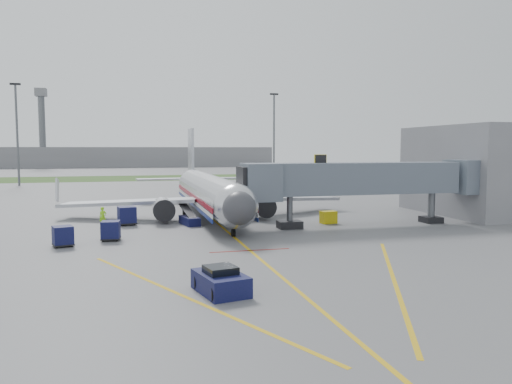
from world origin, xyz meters
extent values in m
plane|color=#565659|center=(0.00, 0.00, 0.00)|extent=(400.00, 400.00, 0.00)
cube|color=#2D4C1E|center=(0.00, 90.00, 0.01)|extent=(300.00, 25.00, 0.01)
cube|color=gold|center=(0.00, -2.00, 0.00)|extent=(0.25, 50.00, 0.01)
cube|color=maroon|center=(0.00, -4.00, 0.00)|extent=(6.00, 0.25, 0.01)
cube|color=gold|center=(-6.00, -14.00, 0.00)|extent=(9.52, 20.04, 0.01)
cube|color=gold|center=(6.00, -14.00, 0.00)|extent=(9.52, 20.04, 0.01)
cylinder|color=silver|center=(0.00, 15.00, 2.70)|extent=(3.80, 28.00, 3.80)
sphere|color=silver|center=(0.00, 1.00, 2.70)|extent=(3.80, 3.80, 3.80)
sphere|color=#38383D|center=(0.00, -0.30, 2.70)|extent=(2.74, 2.74, 2.74)
cube|color=black|center=(0.00, 0.60, 3.25)|extent=(2.20, 1.20, 0.55)
cone|color=silver|center=(0.00, 31.50, 2.70)|extent=(3.80, 5.00, 3.80)
cube|color=#B7BAC1|center=(0.00, 31.00, 6.70)|extent=(0.35, 4.20, 7.00)
cube|color=#B7BAC1|center=(-8.50, 15.00, 1.80)|extent=(15.10, 8.59, 1.13)
cube|color=#B7BAC1|center=(8.50, 15.00, 1.80)|extent=(15.10, 8.59, 1.13)
cylinder|color=silver|center=(-5.20, 12.00, 1.35)|extent=(2.10, 3.60, 2.10)
cylinder|color=silver|center=(5.20, 12.00, 1.35)|extent=(2.10, 3.60, 2.10)
cube|color=maroon|center=(1.92, 15.00, 2.35)|extent=(0.05, 28.00, 0.45)
cube|color=navy|center=(1.92, 15.00, 1.45)|extent=(0.05, 28.00, 0.35)
cylinder|color=black|center=(0.00, 2.00, 0.30)|extent=(0.28, 0.70, 0.70)
cylinder|color=black|center=(-2.60, 15.50, 0.45)|extent=(0.50, 1.00, 1.00)
cylinder|color=black|center=(2.60, 15.50, 0.45)|extent=(0.50, 1.00, 1.00)
cube|color=slate|center=(13.00, 5.00, 4.60)|extent=(20.00, 3.00, 3.00)
cube|color=slate|center=(3.20, 5.00, 4.40)|extent=(3.20, 3.60, 3.40)
cube|color=black|center=(2.00, 5.00, 4.40)|extent=(1.60, 3.00, 2.80)
cube|color=#D7BF0C|center=(9.00, 5.00, 6.40)|extent=(1.20, 0.15, 1.00)
cylinder|color=#595B60|center=(6.00, 5.00, 1.55)|extent=(0.56, 0.56, 3.10)
cube|color=black|center=(6.00, 5.00, 0.35)|extent=(2.20, 1.60, 0.70)
cylinder|color=#595B60|center=(21.00, 5.00, 1.55)|extent=(0.70, 0.70, 3.10)
cube|color=black|center=(21.00, 5.00, 0.30)|extent=(1.80, 1.80, 0.60)
cube|color=slate|center=(25.00, 5.00, 4.60)|extent=(3.00, 4.00, 3.40)
cube|color=slate|center=(30.00, 10.00, 5.00)|extent=(10.00, 16.00, 10.00)
cylinder|color=#595B60|center=(-30.00, 70.00, 10.00)|extent=(0.44, 0.44, 20.00)
cube|color=black|center=(-30.00, 70.00, 20.20)|extent=(2.00, 0.40, 0.40)
cylinder|color=#595B60|center=(25.00, 75.00, 10.00)|extent=(0.44, 0.44, 20.00)
cube|color=black|center=(25.00, 75.00, 20.20)|extent=(2.00, 0.40, 0.40)
cube|color=slate|center=(-10.00, 170.00, 4.00)|extent=(120.00, 14.00, 8.00)
cylinder|color=#595B60|center=(-40.00, 165.00, 14.00)|extent=(2.40, 2.40, 28.00)
cube|color=slate|center=(-40.00, 165.00, 28.50)|extent=(4.00, 4.00, 3.00)
cube|color=#0C1235|center=(-4.00, -14.04, 0.52)|extent=(2.76, 3.75, 1.03)
cube|color=black|center=(-4.00, -14.04, 1.18)|extent=(1.80, 1.80, 0.47)
cylinder|color=black|center=(-4.56, -15.41, 0.38)|extent=(0.37, 0.78, 0.75)
cylinder|color=black|center=(-2.91, -15.05, 0.38)|extent=(0.37, 0.78, 0.75)
cylinder|color=black|center=(-5.09, -13.03, 0.38)|extent=(0.37, 0.78, 0.75)
cylinder|color=black|center=(-3.44, -12.66, 0.38)|extent=(0.37, 0.78, 0.75)
cube|color=#0C1235|center=(-10.02, 2.77, 0.87)|extent=(1.56, 1.56, 1.42)
cube|color=black|center=(-10.02, 2.77, 0.17)|extent=(1.61, 1.61, 0.11)
cylinder|color=black|center=(-10.62, 2.28, 0.13)|extent=(0.23, 0.28, 0.26)
cylinder|color=black|center=(-9.52, 2.17, 0.13)|extent=(0.23, 0.28, 0.26)
cylinder|color=black|center=(-10.51, 3.38, 0.13)|extent=(0.23, 0.28, 0.26)
cylinder|color=black|center=(-9.41, 3.26, 0.13)|extent=(0.23, 0.28, 0.26)
cube|color=#0C1235|center=(-13.46, 1.04, 0.86)|extent=(1.74, 1.74, 1.40)
cube|color=black|center=(-13.46, 1.04, 0.16)|extent=(1.80, 1.80, 0.11)
cylinder|color=black|center=(-13.83, 0.36, 0.13)|extent=(0.26, 0.30, 0.25)
cylinder|color=black|center=(-12.79, 0.68, 0.13)|extent=(0.26, 0.30, 0.25)
cylinder|color=black|center=(-14.14, 1.40, 0.13)|extent=(0.26, 0.30, 0.25)
cylinder|color=black|center=(-13.10, 1.71, 0.13)|extent=(0.26, 0.30, 0.25)
cube|color=#0C1235|center=(-8.77, 10.91, 0.99)|extent=(1.88, 1.88, 1.61)
cube|color=black|center=(-8.77, 10.91, 0.19)|extent=(1.94, 1.94, 0.13)
cylinder|color=black|center=(-9.27, 10.18, 0.15)|extent=(0.28, 0.33, 0.29)
cylinder|color=black|center=(-8.04, 10.41, 0.15)|extent=(0.28, 0.33, 0.29)
cylinder|color=black|center=(-9.49, 11.41, 0.15)|extent=(0.28, 0.33, 0.29)
cylinder|color=black|center=(-8.26, 11.64, 0.15)|extent=(0.28, 0.33, 0.29)
cube|color=#0C1235|center=(-2.82, 9.53, 0.40)|extent=(1.87, 3.41, 0.81)
cube|color=black|center=(-2.91, 9.97, 1.25)|extent=(1.51, 3.70, 1.26)
cylinder|color=black|center=(-3.02, 8.30, 0.25)|extent=(0.29, 0.53, 0.50)
cylinder|color=black|center=(-2.15, 8.48, 0.25)|extent=(0.29, 0.53, 0.50)
cylinder|color=black|center=(-3.49, 10.58, 0.25)|extent=(0.29, 0.53, 0.50)
cylinder|color=black|center=(-2.61, 10.76, 0.25)|extent=(0.29, 0.53, 0.50)
cube|color=#D7BF0C|center=(10.73, 7.04, 0.61)|extent=(1.63, 1.18, 1.22)
cylinder|color=black|center=(10.23, 6.98, 0.15)|extent=(0.24, 0.33, 0.31)
cylinder|color=black|center=(11.24, 7.09, 0.15)|extent=(0.24, 0.33, 0.31)
imported|color=#8DE21A|center=(-10.97, 10.03, 0.97)|extent=(0.83, 0.70, 1.94)
camera|label=1|loc=(-8.47, -38.98, 7.46)|focal=35.00mm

